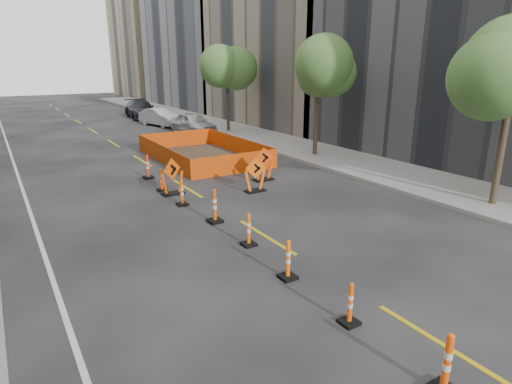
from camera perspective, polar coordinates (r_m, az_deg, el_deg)
ground_plane at (r=10.11m, az=14.13°, el=-13.34°), size 140.00×140.00×0.00m
sidewalk_right at (r=24.19m, az=8.92°, el=5.00°), size 4.00×90.00×0.15m
bld_right_c at (r=37.92m, az=6.97°, el=19.88°), size 12.00×16.00×14.00m
bld_right_d at (r=51.98m, az=-5.14°, el=22.44°), size 12.00×18.00×20.00m
bld_right_e at (r=68.72m, az=-12.45°, el=19.12°), size 12.00×14.00×16.00m
tree_r_b at (r=23.29m, az=8.27°, el=15.62°), size 2.80×2.80×5.95m
tree_r_c at (r=31.63m, az=-3.85°, el=16.07°), size 2.80×2.80×5.95m
channelizer_1 at (r=7.70m, az=24.10°, el=-20.20°), size 0.43×0.43×1.09m
channelizer_2 at (r=8.89m, az=12.46°, el=-14.32°), size 0.36×0.36×0.91m
channelizer_3 at (r=10.34m, az=4.30°, el=-8.97°), size 0.39×0.39×1.00m
channelizer_4 at (r=12.09m, az=-0.99°, el=-5.00°), size 0.39×0.39×0.98m
channelizer_5 at (r=13.86m, az=-5.54°, el=-1.83°), size 0.45×0.45×1.13m
channelizer_6 at (r=15.68m, az=-9.86°, el=-0.08°), size 0.38×0.38×0.96m
channelizer_7 at (r=17.64m, az=-12.51°, el=1.61°), size 0.36×0.36×0.91m
channelizer_8 at (r=19.66m, az=-14.25°, el=3.32°), size 0.43×0.43×1.09m
chevron_sign_left at (r=16.99m, az=-11.13°, el=2.06°), size 1.13×0.92×1.46m
chevron_sign_center at (r=17.04m, az=-0.11°, el=2.30°), size 1.06×0.85×1.38m
chevron_sign_right at (r=18.68m, az=1.01°, el=3.75°), size 1.08×0.77×1.47m
safety_fence at (r=23.23m, az=-7.21°, el=5.60°), size 4.58×7.71×0.96m
parked_car_near at (r=31.64m, az=-8.41°, el=9.08°), size 2.30×4.60×1.51m
parked_car_mid at (r=35.99m, az=-12.59°, el=9.72°), size 2.58×4.53×1.41m
parked_car_far at (r=41.65m, az=-15.10°, el=10.61°), size 2.71×5.67×1.59m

